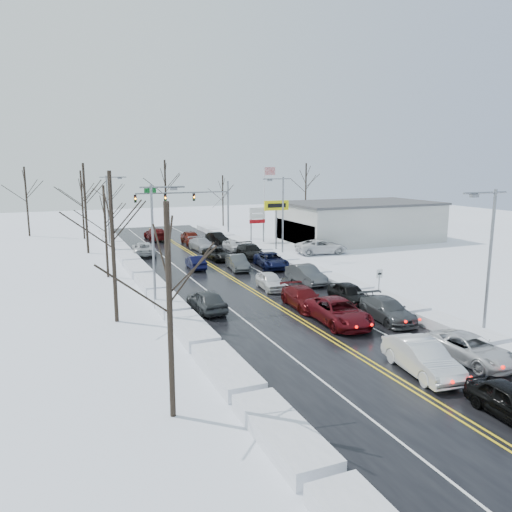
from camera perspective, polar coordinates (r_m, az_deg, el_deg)
name	(u,v)px	position (r m, az deg, el deg)	size (l,w,h in m)	color
ground	(244,286)	(43.35, -1.38, -3.40)	(160.00, 160.00, 0.00)	white
road_surface	(236,281)	(45.16, -2.30, -2.83)	(14.00, 84.00, 0.01)	black
snow_bank_left	(152,289)	(43.20, -11.81, -3.68)	(1.91, 72.00, 0.71)	silver
snow_bank_right	(310,274)	(48.26, 6.19, -2.02)	(1.91, 72.00, 0.71)	silver
traffic_signal_mast	(194,200)	(69.93, -7.15, 6.39)	(13.28, 0.39, 8.00)	slate
tires_plus_sign	(276,209)	(61.16, 2.34, 5.42)	(3.20, 0.34, 6.00)	slate
used_vehicles_sign	(257,218)	(66.79, 0.15, 4.42)	(2.20, 0.22, 4.65)	slate
speed_limit_sign	(379,278)	(40.02, 13.91, -2.49)	(0.55, 0.09, 2.35)	slate
flagpole	(265,194)	(75.74, 1.07, 7.12)	(1.87, 1.20, 10.00)	silver
dealership_building	(359,221)	(69.80, 11.72, 3.92)	(20.40, 12.40, 5.30)	beige
streetlight_se	(488,253)	(32.10, 24.97, 0.35)	(3.20, 0.25, 9.00)	slate
streetlight_ne	(281,211)	(54.79, 2.90, 5.15)	(3.20, 0.25, 9.00)	slate
streetlight_sw	(156,237)	(36.26, -11.39, 2.19)	(3.20, 0.25, 9.00)	slate
streetlight_nw	(109,206)	(63.80, -16.41, 5.50)	(3.20, 0.25, 9.00)	slate
tree_left_a	(168,270)	(20.11, -9.98, -1.55)	(3.60, 3.60, 9.00)	#2D231C
tree_left_b	(112,218)	(33.60, -16.19, 4.22)	(4.00, 4.00, 10.00)	#2D231C
tree_left_c	(105,214)	(47.66, -16.90, 4.66)	(3.40, 3.40, 8.50)	#2D231C
tree_left_d	(85,191)	(61.42, -19.01, 7.07)	(4.20, 4.20, 10.50)	#2D231C
tree_left_e	(82,191)	(73.45, -19.31, 6.98)	(3.80, 3.80, 9.50)	#2D231C
tree_far_a	(26,188)	(79.34, -24.83, 7.08)	(4.00, 4.00, 10.00)	#2D231C
tree_far_b	(111,191)	(80.85, -16.20, 7.18)	(3.60, 3.60, 9.00)	#2D231C
tree_far_c	(165,181)	(80.14, -10.34, 8.40)	(4.40, 4.40, 11.00)	#2D231C
tree_far_d	(223,191)	(84.36, -3.82, 7.46)	(3.40, 3.40, 8.50)	#2D231C
tree_far_e	(306,181)	(91.18, 5.73, 8.53)	(4.20, 4.20, 10.50)	#2D231C
queued_car_0	(510,418)	(24.28, 27.05, -16.15)	(1.67, 4.16, 1.42)	black
queued_car_1	(421,373)	(27.20, 18.34, -12.60)	(1.78, 5.11, 1.68)	white
queued_car_2	(338,324)	(33.73, 9.35, -7.64)	(2.71, 5.89, 1.64)	#4E0A10
queued_car_3	(303,307)	(37.06, 5.42, -5.87)	(2.06, 5.06, 1.47)	#4B0A0C
queued_car_4	(270,289)	(42.16, 1.64, -3.80)	(1.68, 4.16, 1.42)	white
queued_car_5	(238,270)	(49.76, -2.12, -1.58)	(1.57, 4.50, 1.48)	#3B3E40
queued_car_6	(218,260)	(55.01, -4.34, -0.43)	(2.22, 4.82, 1.34)	black
queued_car_7	(202,250)	(61.15, -6.18, 0.65)	(2.08, 5.12, 1.49)	#9FA1A7
queued_car_8	(191,244)	(66.11, -7.42, 1.36)	(2.02, 5.02, 1.71)	#50120A
queued_car_10	(470,361)	(29.62, 23.22, -10.99)	(2.35, 5.11, 1.42)	silver
queued_car_11	(387,320)	(35.10, 14.71, -7.12)	(2.09, 5.15, 1.50)	#3D4042
queued_car_12	(349,304)	(38.51, 10.62, -5.38)	(1.85, 4.60, 1.57)	black
queued_car_13	(306,283)	(44.41, 5.73, -3.11)	(1.69, 4.86, 1.60)	#414346
queued_car_14	(271,268)	(50.76, 1.74, -1.34)	(2.51, 5.44, 1.51)	black
queued_car_15	(251,258)	(55.63, -0.60, -0.28)	(2.22, 5.47, 1.59)	black
queued_car_16	(233,251)	(60.65, -2.63, 0.61)	(1.59, 3.96, 1.35)	silver
queued_car_17	(217,243)	(66.41, -4.48, 1.46)	(1.52, 4.35, 1.43)	black
oncoming_car_0	(196,269)	(50.59, -6.89, -1.45)	(1.44, 4.13, 1.36)	black
oncoming_car_1	(144,255)	(59.11, -12.71, 0.10)	(2.51, 5.44, 1.51)	silver
oncoming_car_2	(156,240)	(70.38, -11.36, 1.80)	(2.38, 5.87, 1.70)	#490909
oncoming_car_3	(207,311)	(36.21, -5.66, -6.27)	(1.89, 4.70, 1.60)	#393B3D
parked_car_0	(321,254)	(59.04, 7.46, 0.26)	(2.79, 6.06, 1.68)	white
parked_car_1	(324,247)	(64.10, 7.80, 1.07)	(2.35, 5.79, 1.68)	#45484B
parked_car_2	(289,240)	(68.86, 3.81, 1.79)	(1.94, 4.82, 1.64)	black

